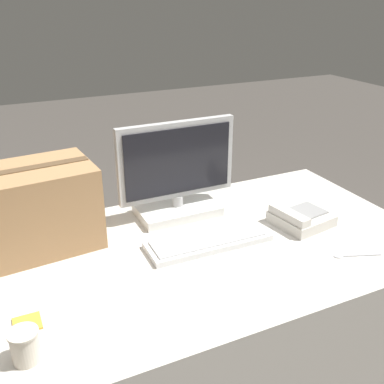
{
  "coord_description": "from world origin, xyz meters",
  "views": [
    {
      "loc": [
        -0.52,
        -1.22,
        1.58
      ],
      "look_at": [
        0.12,
        0.14,
        0.9
      ],
      "focal_mm": 42.0,
      "sensor_mm": 36.0,
      "label": 1
    }
  ],
  "objects": [
    {
      "name": "office_desk",
      "position": [
        0.0,
        0.0,
        0.37
      ],
      "size": [
        1.8,
        0.9,
        0.75
      ],
      "color": "beige",
      "rests_on": "ground_plane"
    },
    {
      "name": "monitor",
      "position": [
        0.11,
        0.27,
        0.91
      ],
      "size": [
        0.47,
        0.2,
        0.38
      ],
      "color": "white",
      "rests_on": "office_desk"
    },
    {
      "name": "keyboard",
      "position": [
        0.12,
        0.01,
        0.76
      ],
      "size": [
        0.45,
        0.16,
        0.03
      ],
      "rotation": [
        0.0,
        0.0,
        -0.02
      ],
      "color": "silver",
      "rests_on": "office_desk"
    },
    {
      "name": "desk_phone",
      "position": [
        0.51,
        -0.01,
        0.78
      ],
      "size": [
        0.22,
        0.21,
        0.07
      ],
      "rotation": [
        0.0,
        0.0,
        0.15
      ],
      "color": "beige",
      "rests_on": "office_desk"
    },
    {
      "name": "paper_cup_right",
      "position": [
        -0.53,
        -0.29,
        0.79
      ],
      "size": [
        0.07,
        0.07,
        0.09
      ],
      "color": "beige",
      "rests_on": "office_desk"
    },
    {
      "name": "spoon",
      "position": [
        0.52,
        -0.27,
        0.75
      ],
      "size": [
        0.16,
        0.07,
        0.0
      ],
      "rotation": [
        0.0,
        0.0,
        2.78
      ],
      "color": "#B2B2B7",
      "rests_on": "office_desk"
    },
    {
      "name": "cardboard_box",
      "position": [
        -0.42,
        0.26,
        0.9
      ],
      "size": [
        0.42,
        0.31,
        0.29
      ],
      "rotation": [
        0.0,
        0.0,
        0.09
      ],
      "color": "#9E754C",
      "rests_on": "office_desk"
    },
    {
      "name": "sticky_note_pad",
      "position": [
        -0.52,
        -0.16,
        0.75
      ],
      "size": [
        0.07,
        0.07,
        0.01
      ],
      "color": "gold",
      "rests_on": "office_desk"
    }
  ]
}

